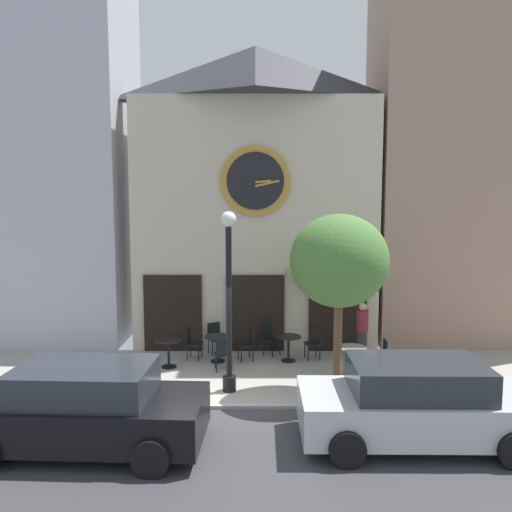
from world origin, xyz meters
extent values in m
cube|color=#9E998E|center=(0.00, 2.18, -0.03)|extent=(26.21, 4.35, 0.05)
cube|color=#38383A|center=(0.00, -2.93, -0.03)|extent=(26.21, 5.86, 0.05)
cube|color=#A8A5A0|center=(0.00, 0.02, 0.04)|extent=(26.21, 0.12, 0.08)
cube|color=beige|center=(0.85, 5.46, 3.77)|extent=(7.39, 2.21, 7.55)
pyramid|color=#2D2D33|center=(0.85, 5.46, 8.37)|extent=(6.65, 3.09, 1.64)
cylinder|color=#B7842D|center=(0.85, 4.29, 5.07)|extent=(2.03, 0.10, 2.03)
cylinder|color=black|center=(0.85, 4.23, 5.07)|extent=(1.66, 0.04, 1.66)
cube|color=#B7842D|center=(1.08, 4.19, 5.05)|extent=(0.46, 0.03, 0.10)
cube|color=#B7842D|center=(1.20, 4.19, 4.99)|extent=(0.71, 0.03, 0.21)
cube|color=black|center=(-1.61, 4.31, 1.15)|extent=(1.73, 0.10, 2.30)
cube|color=black|center=(0.85, 4.31, 1.15)|extent=(1.73, 0.10, 2.30)
cube|color=black|center=(3.32, 4.31, 1.15)|extent=(1.73, 0.10, 2.30)
cube|color=#72A84C|center=(2.92, 4.00, 2.45)|extent=(2.37, 0.90, 0.12)
cube|color=#B2B2BC|center=(-6.59, 6.36, 7.11)|extent=(6.57, 4.02, 14.23)
cube|color=#9E7A66|center=(7.82, 5.91, 6.10)|extent=(6.32, 3.11, 12.19)
cylinder|color=black|center=(0.24, 1.05, 0.18)|extent=(0.32, 0.32, 0.36)
cylinder|color=black|center=(0.24, 1.05, 1.95)|extent=(0.14, 0.14, 3.90)
sphere|color=white|center=(0.24, 1.05, 4.08)|extent=(0.36, 0.36, 0.36)
cylinder|color=brown|center=(2.79, 1.00, 1.16)|extent=(0.20, 0.20, 2.33)
ellipsoid|color=#4C7A38|center=(2.79, 1.00, 3.12)|extent=(2.28, 2.05, 2.16)
cylinder|color=black|center=(-1.49, 2.77, 0.38)|extent=(0.07, 0.07, 0.76)
cylinder|color=black|center=(-1.49, 2.77, 0.01)|extent=(0.40, 0.40, 0.03)
cylinder|color=black|center=(-1.49, 2.77, 0.76)|extent=(0.72, 0.72, 0.03)
cylinder|color=black|center=(-0.20, 3.26, 0.36)|extent=(0.07, 0.07, 0.72)
cylinder|color=black|center=(-0.20, 3.26, 0.01)|extent=(0.40, 0.40, 0.03)
cylinder|color=black|center=(-0.20, 3.26, 0.72)|extent=(0.74, 0.74, 0.03)
cylinder|color=black|center=(1.78, 3.30, 0.35)|extent=(0.07, 0.07, 0.71)
cylinder|color=black|center=(1.78, 3.30, 0.01)|extent=(0.40, 0.40, 0.03)
cylinder|color=black|center=(1.78, 3.30, 0.71)|extent=(0.71, 0.71, 0.03)
cylinder|color=black|center=(3.36, 2.15, 0.36)|extent=(0.07, 0.07, 0.73)
cylinder|color=black|center=(3.36, 2.15, 0.01)|extent=(0.40, 0.40, 0.03)
cylinder|color=gray|center=(3.36, 2.15, 0.73)|extent=(0.75, 0.75, 0.03)
cube|color=black|center=(4.06, 2.29, 0.45)|extent=(0.42, 0.42, 0.04)
cube|color=black|center=(4.24, 2.28, 0.68)|extent=(0.06, 0.38, 0.45)
cylinder|color=black|center=(3.90, 2.47, 0.23)|extent=(0.03, 0.03, 0.45)
cylinder|color=black|center=(3.88, 2.13, 0.23)|extent=(0.03, 0.03, 0.45)
cylinder|color=black|center=(4.24, 2.45, 0.23)|extent=(0.03, 0.03, 0.45)
cylinder|color=black|center=(4.22, 2.11, 0.23)|extent=(0.03, 0.03, 0.45)
cube|color=black|center=(-0.88, 3.48, 0.45)|extent=(0.46, 0.46, 0.04)
cube|color=black|center=(-1.06, 3.50, 0.68)|extent=(0.10, 0.38, 0.45)
cylinder|color=black|center=(-0.74, 3.28, 0.23)|extent=(0.03, 0.03, 0.45)
cylinder|color=black|center=(-0.68, 3.62, 0.23)|extent=(0.03, 0.03, 0.45)
cylinder|color=black|center=(-1.07, 3.34, 0.23)|extent=(0.03, 0.03, 0.45)
cylinder|color=black|center=(-1.02, 3.67, 0.23)|extent=(0.03, 0.03, 0.45)
cube|color=black|center=(2.48, 3.49, 0.45)|extent=(0.48, 0.48, 0.04)
cube|color=black|center=(2.65, 3.53, 0.68)|extent=(0.12, 0.38, 0.45)
cylinder|color=black|center=(2.28, 3.63, 0.23)|extent=(0.03, 0.03, 0.45)
cylinder|color=black|center=(2.35, 3.29, 0.23)|extent=(0.03, 0.03, 0.45)
cylinder|color=black|center=(2.61, 3.70, 0.23)|extent=(0.03, 0.03, 0.45)
cylinder|color=black|center=(2.68, 3.36, 0.23)|extent=(0.03, 0.03, 0.45)
cube|color=black|center=(-0.02, 2.51, 0.45)|extent=(0.46, 0.46, 0.04)
cube|color=black|center=(0.01, 2.33, 0.68)|extent=(0.38, 0.11, 0.45)
cylinder|color=black|center=(0.12, 2.70, 0.23)|extent=(0.03, 0.03, 0.45)
cylinder|color=black|center=(-0.22, 2.64, 0.23)|extent=(0.03, 0.03, 0.45)
cylinder|color=black|center=(0.18, 2.37, 0.23)|extent=(0.03, 0.03, 0.45)
cylinder|color=black|center=(-0.16, 2.31, 0.23)|extent=(0.03, 0.03, 0.45)
cube|color=black|center=(0.58, 3.36, 0.45)|extent=(0.50, 0.50, 0.04)
cube|color=black|center=(0.75, 3.41, 0.68)|extent=(0.15, 0.38, 0.45)
cylinder|color=black|center=(0.36, 3.47, 0.23)|extent=(0.03, 0.03, 0.45)
cylinder|color=black|center=(0.46, 3.14, 0.23)|extent=(0.03, 0.03, 0.45)
cylinder|color=black|center=(0.69, 3.57, 0.23)|extent=(0.03, 0.03, 0.45)
cylinder|color=black|center=(0.79, 3.24, 0.23)|extent=(0.03, 0.03, 0.45)
cube|color=black|center=(-0.31, 4.00, 0.45)|extent=(0.53, 0.53, 0.04)
cube|color=black|center=(-0.39, 4.16, 0.68)|extent=(0.36, 0.20, 0.45)
cylinder|color=black|center=(-0.39, 3.77, 0.23)|extent=(0.03, 0.03, 0.45)
cylinder|color=black|center=(-0.09, 3.92, 0.23)|extent=(0.03, 0.03, 0.45)
cylinder|color=black|center=(-0.54, 4.08, 0.23)|extent=(0.03, 0.03, 0.45)
cylinder|color=black|center=(-0.23, 4.22, 0.23)|extent=(0.03, 0.03, 0.45)
cube|color=black|center=(1.33, 3.86, 0.45)|extent=(0.56, 0.56, 0.04)
cube|color=black|center=(1.20, 3.97, 0.68)|extent=(0.28, 0.32, 0.45)
cylinder|color=black|center=(1.35, 3.62, 0.23)|extent=(0.03, 0.03, 0.45)
cylinder|color=black|center=(1.57, 3.88, 0.23)|extent=(0.03, 0.03, 0.45)
cylinder|color=black|center=(1.09, 3.84, 0.23)|extent=(0.03, 0.03, 0.45)
cylinder|color=black|center=(1.31, 4.10, 0.23)|extent=(0.03, 0.03, 0.45)
cylinder|color=#2D2D38|center=(3.85, 3.29, 0.42)|extent=(0.30, 0.30, 0.85)
cylinder|color=maroon|center=(3.85, 3.29, 1.15)|extent=(0.37, 0.37, 0.60)
sphere|color=tan|center=(3.85, 3.29, 1.56)|extent=(0.22, 0.22, 0.22)
cube|color=black|center=(-2.22, -1.75, 0.60)|extent=(4.38, 1.99, 0.75)
cube|color=#262B33|center=(-2.22, -1.75, 1.25)|extent=(2.48, 1.69, 0.60)
cylinder|color=black|center=(-0.84, -2.71, 0.32)|extent=(0.65, 0.25, 0.64)
cylinder|color=black|center=(-0.76, -0.91, 0.32)|extent=(0.65, 0.25, 0.64)
cylinder|color=black|center=(-3.60, -0.79, 0.32)|extent=(0.65, 0.25, 0.64)
cube|color=#B7BABF|center=(3.84, -1.53, 0.60)|extent=(4.32, 1.85, 0.75)
cube|color=#262B33|center=(3.84, -1.53, 1.25)|extent=(2.42, 1.61, 0.60)
cylinder|color=black|center=(5.27, -0.64, 0.32)|extent=(0.64, 0.23, 0.64)
cylinder|color=black|center=(2.42, -2.41, 0.32)|extent=(0.64, 0.23, 0.64)
cylinder|color=black|center=(2.44, -0.61, 0.32)|extent=(0.64, 0.23, 0.64)
camera|label=1|loc=(0.87, -10.60, 4.50)|focal=35.67mm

